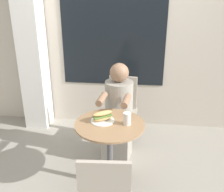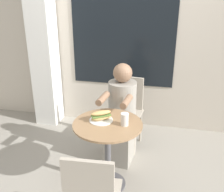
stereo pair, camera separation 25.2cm
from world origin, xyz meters
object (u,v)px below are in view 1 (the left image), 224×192
object	(u,v)px
cafe_table	(110,141)
diner_chair	(122,105)
drink_cup	(127,119)
sandwich_on_plate	(103,117)
seated_diner	(118,119)

from	to	relation	value
cafe_table	diner_chair	distance (m)	0.85
cafe_table	drink_cup	xyz separation A→B (m)	(0.16, 0.00, 0.25)
cafe_table	sandwich_on_plate	size ratio (longest dim) A/B	3.13
diner_chair	sandwich_on_plate	size ratio (longest dim) A/B	3.84
sandwich_on_plate	drink_cup	distance (m)	0.24
diner_chair	seated_diner	xyz separation A→B (m)	(-0.01, -0.34, -0.02)
seated_diner	drink_cup	distance (m)	0.58
diner_chair	drink_cup	world-z (taller)	diner_chair
diner_chair	drink_cup	bearing A→B (deg)	103.38
cafe_table	sandwich_on_plate	world-z (taller)	sandwich_on_plate
seated_diner	cafe_table	bearing A→B (deg)	91.75
seated_diner	sandwich_on_plate	distance (m)	0.53
diner_chair	seated_diner	size ratio (longest dim) A/B	0.76
diner_chair	drink_cup	distance (m)	0.88
cafe_table	seated_diner	xyz separation A→B (m)	(0.04, 0.50, -0.01)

